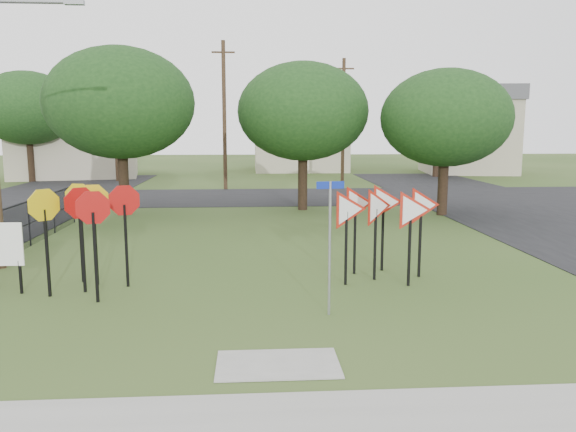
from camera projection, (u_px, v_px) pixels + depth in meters
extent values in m
plane|color=#30491B|center=(272.00, 316.00, 11.48)|extent=(140.00, 140.00, 0.00)
cube|color=gray|center=(285.00, 422.00, 7.34)|extent=(30.00, 1.60, 0.02)
cube|color=black|center=(566.00, 225.00, 22.12)|extent=(8.00, 50.00, 0.02)
cube|color=black|center=(259.00, 197.00, 31.19)|extent=(60.00, 8.00, 0.02)
cube|color=gray|center=(278.00, 364.00, 9.11)|extent=(2.00, 1.20, 0.02)
cylinder|color=gray|center=(330.00, 249.00, 11.36)|extent=(0.06, 0.06, 2.76)
cube|color=navy|center=(330.00, 185.00, 11.16)|extent=(0.57, 0.10, 0.15)
cube|color=black|center=(83.00, 250.00, 13.02)|extent=(0.06, 0.06, 2.01)
cube|color=black|center=(126.00, 246.00, 13.47)|extent=(0.06, 0.06, 2.01)
cube|color=black|center=(96.00, 258.00, 12.26)|extent=(0.06, 0.06, 2.01)
cube|color=black|center=(47.00, 253.00, 12.67)|extent=(0.06, 0.06, 2.01)
cube|color=black|center=(81.00, 242.00, 13.89)|extent=(0.06, 0.06, 2.01)
cube|color=black|center=(96.00, 244.00, 13.64)|extent=(0.06, 0.06, 2.01)
cube|color=black|center=(346.00, 248.00, 13.65)|extent=(0.06, 0.06, 1.82)
cube|color=black|center=(375.00, 245.00, 14.10)|extent=(0.06, 0.06, 1.82)
cube|color=black|center=(409.00, 249.00, 13.55)|extent=(0.06, 0.06, 1.82)
cube|color=black|center=(355.00, 240.00, 14.67)|extent=(0.06, 0.06, 1.82)
cube|color=black|center=(382.00, 237.00, 15.02)|extent=(0.06, 0.06, 1.82)
cube|color=black|center=(420.00, 242.00, 14.38)|extent=(0.06, 0.06, 1.82)
cube|color=black|center=(21.00, 277.00, 12.99)|extent=(0.06, 0.06, 0.78)
cylinder|color=gray|center=(26.00, 2.00, 14.33)|extent=(2.40, 0.10, 0.10)
cube|color=gray|center=(74.00, 2.00, 14.41)|extent=(0.50, 0.18, 0.12)
cylinder|color=#453220|center=(224.00, 116.00, 34.30)|extent=(0.24, 0.24, 9.00)
cube|color=#453220|center=(223.00, 52.00, 33.71)|extent=(1.40, 0.10, 0.10)
cylinder|color=#453220|center=(343.00, 121.00, 38.81)|extent=(0.24, 0.24, 8.50)
cube|color=#453220|center=(344.00, 69.00, 38.25)|extent=(1.40, 0.10, 0.10)
cylinder|color=#453220|center=(115.00, 118.00, 39.70)|extent=(0.24, 0.24, 9.00)
cube|color=#453220|center=(112.00, 63.00, 39.10)|extent=(1.40, 0.10, 0.10)
cylinder|color=black|center=(29.00, 223.00, 18.16)|extent=(0.05, 0.05, 1.50)
cylinder|color=black|center=(54.00, 213.00, 20.43)|extent=(0.05, 0.05, 1.50)
cylinder|color=black|center=(73.00, 204.00, 22.70)|extent=(0.05, 0.05, 1.50)
cube|color=black|center=(13.00, 207.00, 16.92)|extent=(0.03, 11.50, 0.03)
cube|color=black|center=(15.00, 230.00, 17.03)|extent=(0.03, 11.50, 0.03)
cube|color=black|center=(15.00, 230.00, 17.03)|extent=(0.01, 11.50, 1.50)
cube|color=#B3AB90|center=(76.00, 138.00, 43.61)|extent=(10.08, 8.46, 6.00)
cube|color=#504F55|center=(73.00, 91.00, 43.05)|extent=(10.58, 8.88, 1.20)
cube|color=#B3AB90|center=(299.00, 142.00, 50.78)|extent=(8.00, 8.00, 5.00)
cube|color=#504F55|center=(300.00, 108.00, 50.29)|extent=(8.40, 8.40, 1.20)
cube|color=#B3AB90|center=(467.00, 137.00, 47.67)|extent=(7.91, 7.91, 6.00)
cube|color=#504F55|center=(470.00, 94.00, 47.11)|extent=(8.30, 8.30, 1.20)
cylinder|color=black|center=(124.00, 185.00, 24.68)|extent=(0.44, 0.44, 2.62)
ellipsoid|color=#153314|center=(120.00, 103.00, 24.13)|extent=(6.40, 6.40, 4.80)
cylinder|color=black|center=(303.00, 184.00, 26.20)|extent=(0.44, 0.44, 2.45)
ellipsoid|color=#153314|center=(303.00, 111.00, 25.69)|extent=(6.00, 6.00, 4.50)
cylinder|color=black|center=(443.00, 189.00, 24.64)|extent=(0.44, 0.44, 2.27)
ellipsoid|color=#153314|center=(446.00, 118.00, 24.15)|extent=(5.60, 5.60, 4.20)
cylinder|color=black|center=(31.00, 162.00, 39.79)|extent=(0.44, 0.44, 2.80)
ellipsoid|color=#153314|center=(27.00, 108.00, 39.20)|extent=(6.80, 6.80, 5.10)
cylinder|color=black|center=(436.00, 161.00, 43.74)|extent=(0.44, 0.44, 2.45)
ellipsoid|color=#153314|center=(438.00, 118.00, 43.22)|extent=(6.00, 6.00, 4.50)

